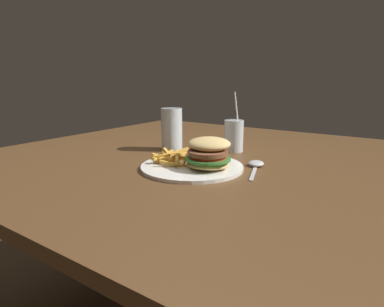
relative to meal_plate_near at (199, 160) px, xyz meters
name	(u,v)px	position (x,y,z in m)	size (l,w,h in m)	color
dining_table	(194,181)	(-0.12, 0.16, -0.13)	(1.33, 1.33, 0.73)	brown
meal_plate_near	(199,160)	(0.00, 0.00, 0.00)	(0.30, 0.30, 0.10)	white
beer_glass	(172,131)	(-0.22, 0.16, 0.04)	(0.08, 0.08, 0.15)	silver
juice_glass	(234,137)	(-0.03, 0.27, 0.02)	(0.07, 0.07, 0.21)	silver
spoon	(256,164)	(0.13, 0.12, -0.02)	(0.08, 0.18, 0.02)	silver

